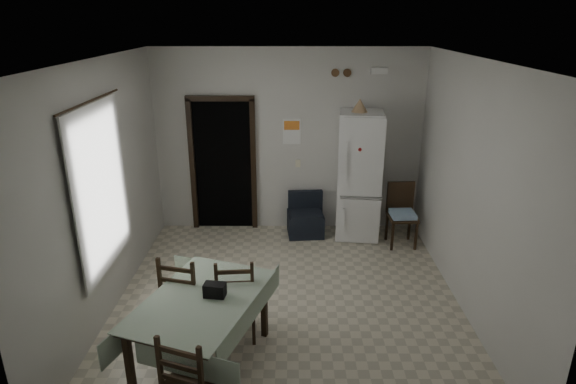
% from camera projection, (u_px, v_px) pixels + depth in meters
% --- Properties ---
extents(ground, '(4.50, 4.50, 0.00)m').
position_uv_depth(ground, '(288.00, 300.00, 5.98)').
color(ground, beige).
rests_on(ground, ground).
extents(ceiling, '(4.20, 4.50, 0.02)m').
position_uv_depth(ceiling, '(288.00, 59.00, 4.98)').
color(ceiling, white).
rests_on(ceiling, ground).
extents(wall_back, '(4.20, 0.02, 2.90)m').
position_uv_depth(wall_back, '(289.00, 142.00, 7.59)').
color(wall_back, beige).
rests_on(wall_back, ground).
extents(wall_front, '(4.20, 0.02, 2.90)m').
position_uv_depth(wall_front, '(286.00, 300.00, 3.36)').
color(wall_front, beige).
rests_on(wall_front, ground).
extents(wall_left, '(0.02, 4.50, 2.90)m').
position_uv_depth(wall_left, '(104.00, 190.00, 5.49)').
color(wall_left, beige).
rests_on(wall_left, ground).
extents(wall_right, '(0.02, 4.50, 2.90)m').
position_uv_depth(wall_right, '(472.00, 191.00, 5.47)').
color(wall_right, beige).
rests_on(wall_right, ground).
extents(doorway, '(1.06, 0.52, 2.22)m').
position_uv_depth(doorway, '(225.00, 162.00, 7.92)').
color(doorway, black).
rests_on(doorway, ground).
extents(window_recess, '(0.10, 1.20, 1.60)m').
position_uv_depth(window_recess, '(92.00, 188.00, 5.26)').
color(window_recess, silver).
rests_on(window_recess, ground).
extents(curtain, '(0.02, 1.45, 1.85)m').
position_uv_depth(curtain, '(102.00, 188.00, 5.26)').
color(curtain, silver).
rests_on(curtain, ground).
extents(curtain_rod, '(0.02, 1.60, 0.02)m').
position_uv_depth(curtain_rod, '(90.00, 101.00, 4.94)').
color(curtain_rod, black).
rests_on(curtain_rod, ground).
extents(calendar, '(0.28, 0.02, 0.40)m').
position_uv_depth(calendar, '(292.00, 132.00, 7.52)').
color(calendar, white).
rests_on(calendar, ground).
extents(calendar_image, '(0.24, 0.01, 0.14)m').
position_uv_depth(calendar_image, '(292.00, 125.00, 7.48)').
color(calendar_image, orange).
rests_on(calendar_image, ground).
extents(light_switch, '(0.08, 0.02, 0.12)m').
position_uv_depth(light_switch, '(298.00, 163.00, 7.70)').
color(light_switch, beige).
rests_on(light_switch, ground).
extents(vent_left, '(0.12, 0.03, 0.12)m').
position_uv_depth(vent_left, '(335.00, 73.00, 7.20)').
color(vent_left, '#523721').
rests_on(vent_left, ground).
extents(vent_right, '(0.12, 0.03, 0.12)m').
position_uv_depth(vent_right, '(347.00, 73.00, 7.20)').
color(vent_right, '#523721').
rests_on(vent_right, ground).
extents(emergency_light, '(0.25, 0.07, 0.09)m').
position_uv_depth(emergency_light, '(379.00, 71.00, 7.16)').
color(emergency_light, white).
rests_on(emergency_light, ground).
extents(fridge, '(0.71, 0.71, 1.99)m').
position_uv_depth(fridge, '(359.00, 176.00, 7.44)').
color(fridge, silver).
rests_on(fridge, ground).
extents(tan_cone, '(0.25, 0.25, 0.19)m').
position_uv_depth(tan_cone, '(360.00, 105.00, 7.04)').
color(tan_cone, tan).
rests_on(tan_cone, fridge).
extents(navy_seat, '(0.60, 0.58, 0.67)m').
position_uv_depth(navy_seat, '(306.00, 215.00, 7.67)').
color(navy_seat, black).
rests_on(navy_seat, ground).
extents(corner_chair, '(0.44, 0.44, 0.96)m').
position_uv_depth(corner_chair, '(402.00, 216.00, 7.26)').
color(corner_chair, black).
rests_on(corner_chair, ground).
extents(dining_table, '(1.41, 1.73, 0.78)m').
position_uv_depth(dining_table, '(203.00, 332.00, 4.74)').
color(dining_table, '#9DB198').
rests_on(dining_table, ground).
extents(black_bag, '(0.22, 0.15, 0.13)m').
position_uv_depth(black_bag, '(215.00, 290.00, 4.63)').
color(black_bag, black).
rests_on(black_bag, dining_table).
extents(dining_chair_far_left, '(0.53, 0.53, 1.02)m').
position_uv_depth(dining_chair_far_left, '(187.00, 295.00, 5.15)').
color(dining_chair_far_left, black).
rests_on(dining_chair_far_left, ground).
extents(dining_chair_far_right, '(0.46, 0.46, 0.99)m').
position_uv_depth(dining_chair_far_right, '(236.00, 296.00, 5.16)').
color(dining_chair_far_right, black).
rests_on(dining_chair_far_right, ground).
extents(dining_chair_near_head, '(0.55, 0.55, 1.00)m').
position_uv_depth(dining_chair_near_head, '(194.00, 379.00, 3.98)').
color(dining_chair_near_head, black).
rests_on(dining_chair_near_head, ground).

